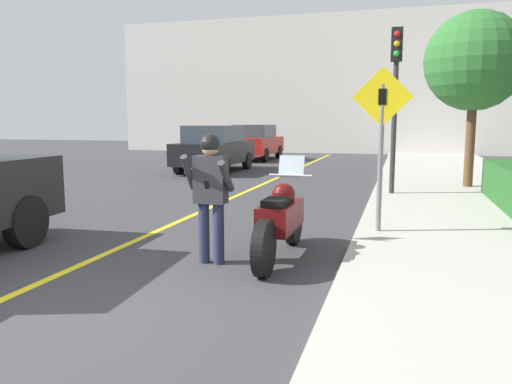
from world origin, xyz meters
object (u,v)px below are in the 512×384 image
(motorcycle, at_px, (281,219))
(street_tree, at_px, (475,62))
(parked_car_black, at_px, (214,148))
(parked_car_red, at_px, (255,142))
(traffic_light, at_px, (396,80))
(crossing_sign, at_px, (381,134))
(person_biker, at_px, (210,186))

(motorcycle, relative_size, street_tree, 0.52)
(parked_car_black, xyz_separation_m, parked_car_red, (-0.20, 5.98, 0.00))
(motorcycle, xyz_separation_m, traffic_light, (1.30, 6.01, 2.25))
(crossing_sign, height_order, traffic_light, traffic_light)
(motorcycle, relative_size, parked_car_black, 0.56)
(street_tree, relative_size, parked_car_black, 1.08)
(person_biker, distance_m, parked_car_black, 12.05)
(person_biker, distance_m, traffic_light, 7.06)
(person_biker, xyz_separation_m, parked_car_red, (-4.47, 17.25, -0.15))
(crossing_sign, relative_size, parked_car_red, 0.60)
(motorcycle, distance_m, parked_car_red, 17.56)
(person_biker, relative_size, traffic_light, 0.43)
(traffic_light, xyz_separation_m, parked_car_red, (-6.56, 10.74, -1.92))
(person_biker, height_order, crossing_sign, crossing_sign)
(traffic_light, distance_m, parked_car_red, 12.73)
(crossing_sign, xyz_separation_m, parked_car_red, (-6.45, 15.16, -0.77))
(person_biker, height_order, street_tree, street_tree)
(traffic_light, height_order, street_tree, street_tree)
(person_biker, bearing_deg, street_tree, 64.49)
(motorcycle, height_order, crossing_sign, crossing_sign)
(street_tree, bearing_deg, person_biker, -115.51)
(motorcycle, distance_m, crossing_sign, 2.27)
(person_biker, xyz_separation_m, traffic_light, (2.09, 6.51, 1.77))
(motorcycle, xyz_separation_m, person_biker, (-0.79, -0.49, 0.48))
(person_biker, bearing_deg, traffic_light, 72.18)
(motorcycle, relative_size, person_biker, 1.42)
(traffic_light, bearing_deg, parked_car_red, 121.41)
(motorcycle, xyz_separation_m, parked_car_black, (-5.06, 10.77, 0.33))
(crossing_sign, distance_m, street_tree, 6.85)
(motorcycle, height_order, person_biker, person_biker)
(traffic_light, relative_size, parked_car_black, 0.92)
(crossing_sign, bearing_deg, traffic_light, 88.55)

